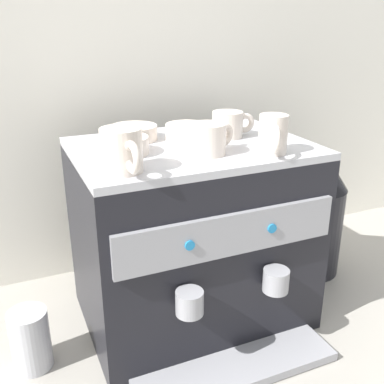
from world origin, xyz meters
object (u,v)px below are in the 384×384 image
(coffee_grinder, at_px, (315,210))
(espresso_machine, at_px, (193,236))
(ceramic_bowl_0, at_px, (124,146))
(ceramic_cup_0, at_px, (210,139))
(milk_pitcher, at_px, (30,340))
(ceramic_cup_2, at_px, (123,151))
(ceramic_cup_1, at_px, (273,135))
(ceramic_bowl_1, at_px, (134,133))
(ceramic_bowl_2, at_px, (186,133))
(ceramic_cup_3, at_px, (229,124))

(coffee_grinder, bearing_deg, espresso_machine, -172.02)
(ceramic_bowl_0, relative_size, coffee_grinder, 0.27)
(ceramic_cup_0, bearing_deg, milk_pitcher, 174.56)
(ceramic_cup_0, xyz_separation_m, ceramic_cup_2, (-0.20, -0.05, 0.01))
(ceramic_cup_1, relative_size, ceramic_cup_2, 0.80)
(ceramic_bowl_0, relative_size, milk_pitcher, 0.76)
(ceramic_bowl_1, height_order, ceramic_bowl_2, ceramic_bowl_2)
(ceramic_cup_3, xyz_separation_m, ceramic_bowl_2, (-0.11, 0.00, -0.01))
(ceramic_bowl_0, relative_size, ceramic_bowl_1, 0.97)
(ceramic_bowl_2, bearing_deg, milk_pitcher, -170.01)
(ceramic_cup_3, bearing_deg, ceramic_cup_2, -153.03)
(ceramic_bowl_1, relative_size, ceramic_bowl_2, 1.12)
(ceramic_cup_2, bearing_deg, ceramic_cup_3, 26.97)
(ceramic_cup_0, relative_size, ceramic_bowl_1, 1.01)
(ceramic_bowl_1, bearing_deg, ceramic_bowl_2, -32.12)
(ceramic_bowl_2, bearing_deg, ceramic_cup_2, -141.11)
(espresso_machine, relative_size, ceramic_bowl_0, 5.01)
(ceramic_cup_2, relative_size, ceramic_bowl_0, 1.16)
(ceramic_cup_3, bearing_deg, ceramic_bowl_1, 162.87)
(milk_pitcher, bearing_deg, ceramic_cup_1, -10.19)
(ceramic_bowl_0, bearing_deg, ceramic_cup_0, -23.01)
(ceramic_cup_1, distance_m, coffee_grinder, 0.45)
(ceramic_cup_2, bearing_deg, ceramic_cup_1, -1.72)
(ceramic_cup_3, bearing_deg, ceramic_bowl_2, 179.62)
(ceramic_bowl_0, height_order, milk_pitcher, ceramic_bowl_0)
(ceramic_cup_1, xyz_separation_m, coffee_grinder, (0.29, 0.19, -0.30))
(ceramic_cup_0, height_order, ceramic_cup_1, ceramic_cup_1)
(espresso_machine, distance_m, ceramic_cup_3, 0.28)
(espresso_machine, distance_m, coffee_grinder, 0.42)
(espresso_machine, xyz_separation_m, ceramic_cup_3, (0.11, 0.03, 0.26))
(ceramic_cup_1, bearing_deg, ceramic_bowl_2, 127.90)
(ceramic_cup_1, height_order, ceramic_bowl_1, ceramic_cup_1)
(espresso_machine, height_order, ceramic_bowl_2, ceramic_bowl_2)
(ceramic_bowl_1, xyz_separation_m, coffee_grinder, (0.52, -0.04, -0.27))
(coffee_grinder, relative_size, milk_pitcher, 2.77)
(ceramic_bowl_2, xyz_separation_m, milk_pitcher, (-0.39, -0.07, -0.40))
(ceramic_cup_1, xyz_separation_m, ceramic_cup_2, (-0.32, 0.01, 0.00))
(ceramic_cup_1, xyz_separation_m, ceramic_bowl_2, (-0.13, 0.16, -0.02))
(ceramic_cup_1, xyz_separation_m, ceramic_bowl_1, (-0.23, 0.23, -0.03))
(ceramic_bowl_0, bearing_deg, ceramic_bowl_1, 62.61)
(ceramic_cup_2, bearing_deg, espresso_machine, 31.73)
(ceramic_cup_2, relative_size, coffee_grinder, 0.32)
(ceramic_bowl_1, bearing_deg, ceramic_cup_3, -17.13)
(espresso_machine, height_order, ceramic_cup_1, ceramic_cup_1)
(espresso_machine, bearing_deg, ceramic_bowl_0, -178.98)
(ceramic_cup_3, height_order, milk_pitcher, ceramic_cup_3)
(ceramic_cup_1, bearing_deg, coffee_grinder, 33.11)
(ceramic_cup_0, relative_size, ceramic_cup_2, 0.90)
(ceramic_cup_3, bearing_deg, coffee_grinder, 4.47)
(coffee_grinder, bearing_deg, ceramic_cup_2, -163.68)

